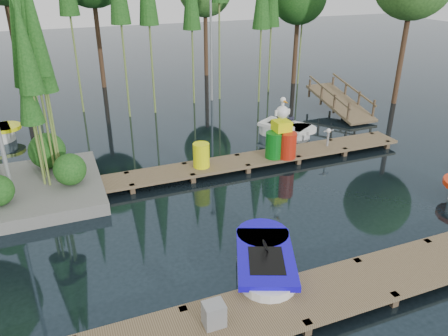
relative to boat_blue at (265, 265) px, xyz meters
name	(u,v)px	position (x,y,z in m)	size (l,w,h in m)	color
ground_plane	(215,211)	(-0.05, 3.18, -0.28)	(90.00, 90.00, 0.00)	#19262E
near_dock	(291,304)	(-0.05, -1.32, -0.04)	(18.00, 1.50, 0.50)	brown
far_dock	(216,166)	(0.95, 5.68, -0.05)	(15.00, 1.20, 0.50)	brown
lamp_rear	(211,17)	(3.95, 14.18, 3.98)	(0.30, 0.30, 7.25)	gray
ramp	(340,102)	(8.95, 9.68, 0.31)	(1.50, 3.94, 1.49)	brown
boat_blue	(265,265)	(0.00, 0.00, 0.00)	(2.28, 3.14, 0.96)	white
boat_white_far	(285,130)	(4.96, 7.93, -0.01)	(2.34, 2.78, 1.21)	white
utility_cabinet	(214,314)	(-1.77, -1.32, 0.27)	(0.41, 0.35, 0.50)	gray
yellow_barrel	(201,155)	(0.41, 5.68, 0.45)	(0.57, 0.57, 0.85)	#F6FF0D
drum_cluster	(282,139)	(3.45, 5.52, 0.66)	(1.26, 1.16, 2.18)	#0B6815
seagull_post	(328,134)	(5.53, 5.68, 0.50)	(0.44, 0.24, 0.70)	gray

